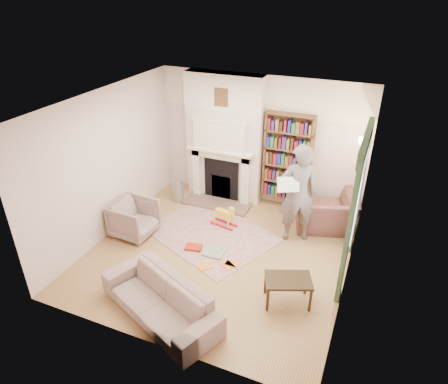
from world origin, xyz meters
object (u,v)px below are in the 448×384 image
at_px(paraffin_heater, 178,190).
at_px(rocking_horse, 224,216).
at_px(sofa, 160,300).
at_px(coffee_table, 287,290).
at_px(armchair_reading, 325,211).
at_px(armchair_left, 134,219).
at_px(bookcase, 288,157).
at_px(man_reading, 298,194).

bearing_deg(paraffin_heater, rocking_horse, -22.15).
xyz_separation_m(sofa, coffee_table, (1.67, 1.00, -0.07)).
xyz_separation_m(armchair_reading, armchair_left, (-3.36, -1.69, -0.02)).
xyz_separation_m(coffee_table, rocking_horse, (-1.75, 1.61, 0.02)).
height_order(bookcase, rocking_horse, bookcase).
bearing_deg(armchair_left, armchair_reading, -60.69).
bearing_deg(sofa, armchair_left, 156.51).
distance_m(armchair_left, man_reading, 3.17).
distance_m(bookcase, coffee_table, 3.12).
xyz_separation_m(armchair_left, rocking_horse, (1.49, 0.95, -0.11)).
xyz_separation_m(armchair_reading, coffee_table, (-0.12, -2.35, -0.15)).
bearing_deg(armchair_reading, coffee_table, 69.53).
distance_m(bookcase, sofa, 4.05).
relative_size(man_reading, coffee_table, 2.78).
bearing_deg(rocking_horse, bookcase, 64.98).
height_order(man_reading, coffee_table, man_reading).
bearing_deg(rocking_horse, armchair_reading, 33.04).
bearing_deg(sofa, rocking_horse, 115.01).
bearing_deg(paraffin_heater, sofa, -65.64).
relative_size(man_reading, paraffin_heater, 3.54).
height_order(coffee_table, paraffin_heater, paraffin_heater).
bearing_deg(man_reading, coffee_table, 73.81).
height_order(man_reading, rocking_horse, man_reading).
bearing_deg(armchair_reading, rocking_horse, 4.07).
height_order(armchair_reading, coffee_table, armchair_reading).
bearing_deg(rocking_horse, paraffin_heater, 169.34).
distance_m(bookcase, armchair_left, 3.36).
relative_size(paraffin_heater, rocking_horse, 1.01).
height_order(man_reading, paraffin_heater, man_reading).
xyz_separation_m(armchair_left, coffee_table, (3.24, -0.67, -0.13)).
height_order(bookcase, paraffin_heater, bookcase).
height_order(paraffin_heater, rocking_horse, paraffin_heater).
height_order(armchair_left, coffee_table, armchair_left).
bearing_deg(armchair_left, paraffin_heater, -2.75).
distance_m(bookcase, man_reading, 1.23).
bearing_deg(bookcase, rocking_horse, -126.51).
distance_m(armchair_left, paraffin_heater, 1.51).
bearing_deg(bookcase, armchair_left, -137.70).
bearing_deg(armchair_left, coffee_table, -98.95).
relative_size(armchair_reading, rocking_horse, 2.09).
distance_m(armchair_reading, rocking_horse, 2.02).
bearing_deg(coffee_table, armchair_reading, 64.85).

